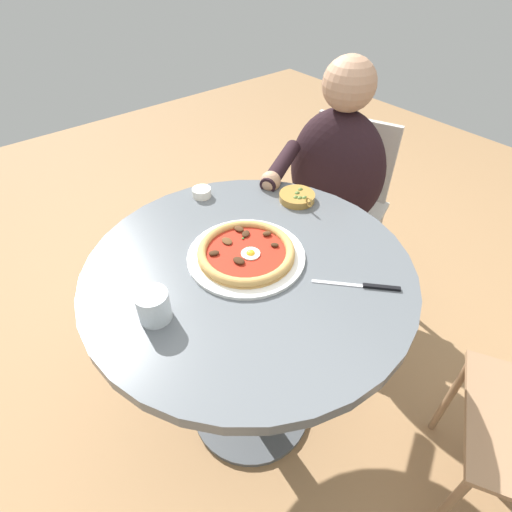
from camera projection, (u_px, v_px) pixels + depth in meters
ground_plane at (251, 409)px, 1.58m from camera, size 6.00×6.00×0.02m
dining_table at (250, 302)px, 1.17m from camera, size 0.88×0.88×0.76m
pizza_on_plate at (246, 253)px, 1.09m from camera, size 0.32×0.32×0.03m
water_glass at (153, 307)px, 0.92m from camera, size 0.08×0.08×0.08m
steak_knife at (369, 286)px, 1.01m from camera, size 0.16×0.17×0.01m
ramekin_capers at (202, 192)px, 1.32m from camera, size 0.06×0.06×0.03m
olive_pan at (297, 197)px, 1.30m from camera, size 0.12×0.14×0.05m
diner_person at (329, 213)px, 1.70m from camera, size 0.57×0.43×1.12m
cafe_chair_diner at (341, 196)px, 1.78m from camera, size 0.51×0.51×0.82m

